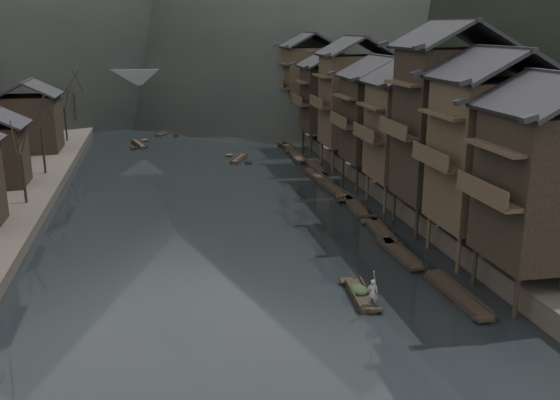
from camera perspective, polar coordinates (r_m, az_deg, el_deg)
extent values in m
plane|color=black|center=(42.90, -3.55, -6.34)|extent=(300.00, 300.00, 0.00)
cube|color=#2D2823|center=(90.28, 15.49, 5.42)|extent=(40.00, 200.00, 1.80)
cylinder|color=black|center=(37.86, 20.80, -8.35)|extent=(0.30, 0.30, 2.90)
cylinder|color=black|center=(41.66, 17.37, -5.83)|extent=(0.30, 0.30, 2.90)
cylinder|color=black|center=(39.33, 24.24, -7.83)|extent=(0.30, 0.30, 2.90)
cylinder|color=black|center=(43.00, 20.62, -5.45)|extent=(0.30, 0.30, 2.90)
cube|color=black|center=(39.65, 23.61, 1.11)|extent=(7.00, 6.00, 8.76)
cube|color=#31281B|center=(37.65, 18.51, 0.21)|extent=(1.20, 5.70, 0.25)
cylinder|color=#31281B|center=(43.46, 16.02, -4.81)|extent=(0.30, 0.30, 2.90)
cylinder|color=#31281B|center=(47.52, 13.43, -2.87)|extent=(0.30, 0.30, 2.90)
cylinder|color=#31281B|center=(44.75, 19.17, -4.49)|extent=(0.30, 0.30, 2.90)
cylinder|color=#31281B|center=(48.70, 16.39, -2.63)|extent=(0.30, 0.30, 2.90)
cube|color=#31281B|center=(45.29, 18.76, 4.04)|extent=(7.00, 6.00, 9.94)
cube|color=#31281B|center=(43.56, 14.11, 3.29)|extent=(1.20, 5.70, 0.25)
cylinder|color=black|center=(49.43, 12.39, -2.08)|extent=(0.30, 0.30, 2.90)
cylinder|color=black|center=(53.66, 10.39, -0.56)|extent=(0.30, 0.30, 2.90)
cylinder|color=black|center=(50.56, 15.26, -1.87)|extent=(0.30, 0.30, 2.90)
cylinder|color=black|center=(54.71, 13.07, -0.40)|extent=(0.30, 0.30, 2.90)
cube|color=black|center=(51.23, 15.01, 6.64)|extent=(7.00, 6.00, 11.78)
cube|color=#31281B|center=(49.71, 10.79, 5.95)|extent=(1.20, 5.70, 0.25)
cylinder|color=#31281B|center=(55.63, 9.57, 0.06)|extent=(0.30, 0.30, 2.90)
cylinder|color=#31281B|center=(59.99, 7.98, 1.27)|extent=(0.30, 0.30, 2.90)
cylinder|color=#31281B|center=(56.65, 12.18, 0.20)|extent=(0.30, 0.30, 2.90)
cylinder|color=#31281B|center=(60.93, 10.43, 1.38)|extent=(0.30, 0.30, 2.90)
cube|color=#31281B|center=(57.78, 11.89, 6.13)|extent=(7.00, 6.00, 8.46)
cube|color=#31281B|center=(56.42, 8.10, 5.66)|extent=(1.20, 5.70, 0.25)
cylinder|color=black|center=(62.93, 7.04, 1.98)|extent=(0.30, 0.30, 2.90)
cylinder|color=black|center=(67.39, 5.79, 2.93)|extent=(0.30, 0.30, 2.90)
cylinder|color=black|center=(63.83, 9.39, 2.08)|extent=(0.30, 0.30, 2.90)
cylinder|color=black|center=(68.22, 8.00, 3.01)|extent=(0.30, 0.30, 2.90)
cube|color=black|center=(65.13, 9.17, 7.29)|extent=(7.00, 6.00, 8.41)
cube|color=#31281B|center=(63.93, 5.76, 6.88)|extent=(1.20, 5.70, 0.25)
cylinder|color=#31281B|center=(71.32, 4.82, 3.66)|extent=(0.30, 0.30, 2.90)
cylinder|color=#31281B|center=(75.85, 3.83, 4.40)|extent=(0.30, 0.30, 2.90)
cylinder|color=#31281B|center=(72.11, 6.93, 3.73)|extent=(0.30, 0.30, 2.90)
cylinder|color=#31281B|center=(76.60, 5.83, 4.47)|extent=(0.30, 0.30, 2.90)
cube|color=#31281B|center=(73.46, 6.78, 9.02)|extent=(7.00, 6.00, 10.21)
cube|color=#31281B|center=(72.40, 3.71, 8.59)|extent=(1.20, 5.70, 0.25)
cylinder|color=black|center=(80.80, 2.89, 5.11)|extent=(0.30, 0.30, 2.90)
cylinder|color=black|center=(85.39, 2.11, 5.69)|extent=(0.30, 0.30, 2.90)
cylinder|color=black|center=(81.50, 4.77, 5.17)|extent=(0.30, 0.30, 2.90)
cylinder|color=black|center=(86.05, 3.90, 5.74)|extent=(0.30, 0.30, 2.90)
cube|color=black|center=(83.08, 4.64, 9.17)|extent=(7.00, 6.00, 8.29)
cube|color=#31281B|center=(82.14, 1.91, 8.84)|extent=(1.20, 5.70, 0.25)
cylinder|color=#31281B|center=(92.31, 1.09, 6.45)|extent=(0.30, 0.30, 2.90)
cylinder|color=#31281B|center=(96.95, 0.49, 6.90)|extent=(0.30, 0.30, 2.90)
cylinder|color=#31281B|center=(92.93, 2.76, 6.50)|extent=(0.30, 0.30, 2.90)
cylinder|color=#31281B|center=(97.54, 2.08, 6.94)|extent=(0.30, 0.30, 2.90)
cube|color=#31281B|center=(94.53, 2.67, 10.61)|extent=(7.00, 6.00, 10.37)
cube|color=#31281B|center=(93.71, 0.25, 10.27)|extent=(1.20, 5.70, 0.25)
cube|color=black|center=(83.71, -21.78, 6.68)|extent=(6.50, 6.50, 6.80)
cylinder|color=black|center=(59.05, -22.50, 2.06)|extent=(0.24, 0.24, 4.36)
cylinder|color=black|center=(70.30, -20.77, 4.51)|extent=(0.24, 0.24, 4.98)
cylinder|color=black|center=(89.69, -18.77, 6.74)|extent=(0.24, 0.24, 4.49)
cylinder|color=black|center=(100.75, -18.00, 7.95)|extent=(0.24, 0.24, 5.34)
cube|color=black|center=(39.98, 15.91, -8.41)|extent=(1.32, 6.87, 0.30)
cube|color=black|center=(39.91, 15.93, -8.17)|extent=(1.37, 6.74, 0.10)
cube|color=black|center=(42.67, 14.08, -6.51)|extent=(0.96, 0.87, 0.35)
cube|color=black|center=(37.27, 18.06, -10.18)|extent=(0.96, 0.87, 0.35)
cube|color=black|center=(46.05, 10.80, -4.83)|extent=(1.19, 6.40, 0.30)
cube|color=black|center=(45.99, 10.82, -4.62)|extent=(1.25, 6.28, 0.10)
cube|color=black|center=(48.71, 9.54, -3.45)|extent=(0.95, 0.80, 0.34)
cube|color=black|center=(43.36, 12.25, -6.03)|extent=(0.95, 0.80, 0.34)
cube|color=black|center=(50.29, 9.21, -2.98)|extent=(1.53, 6.02, 0.30)
cube|color=black|center=(50.23, 9.22, -2.79)|extent=(1.58, 5.91, 0.10)
cube|color=black|center=(52.73, 7.95, -1.89)|extent=(0.99, 0.80, 0.32)
cube|color=black|center=(47.81, 10.63, -3.87)|extent=(0.99, 0.80, 0.32)
cube|color=black|center=(57.24, 6.86, -0.59)|extent=(1.83, 6.97, 0.30)
cube|color=black|center=(57.19, 6.87, -0.42)|extent=(1.87, 6.84, 0.10)
cube|color=black|center=(60.12, 5.59, 0.38)|extent=(1.02, 0.94, 0.35)
cube|color=black|center=(54.33, 8.28, -1.38)|extent=(1.02, 0.94, 0.35)
cube|color=black|center=(62.40, 5.06, 0.83)|extent=(1.74, 7.71, 0.30)
cube|color=black|center=(62.35, 5.06, 0.99)|extent=(1.78, 7.56, 0.10)
cube|color=black|center=(65.85, 4.44, 1.76)|extent=(1.01, 1.01, 0.37)
cube|color=black|center=(58.89, 5.75, 0.05)|extent=(1.01, 1.01, 0.37)
cube|color=black|center=(68.50, 3.30, 2.20)|extent=(1.47, 6.16, 0.30)
cube|color=black|center=(68.46, 3.30, 2.35)|extent=(1.52, 6.04, 0.10)
cube|color=black|center=(71.27, 2.86, 2.86)|extent=(0.98, 0.81, 0.33)
cube|color=black|center=(65.68, 3.77, 1.73)|extent=(0.98, 0.81, 0.33)
cube|color=black|center=(72.91, 3.23, 3.03)|extent=(1.42, 6.16, 0.30)
cube|color=black|center=(72.87, 3.23, 3.17)|extent=(1.47, 6.04, 0.10)
cube|color=black|center=(75.62, 2.57, 3.60)|extent=(0.97, 0.80, 0.33)
cube|color=black|center=(70.16, 3.94, 2.63)|extent=(0.97, 0.80, 0.33)
cube|color=black|center=(78.67, 1.51, 3.98)|extent=(1.50, 7.13, 0.30)
cube|color=black|center=(78.63, 1.51, 4.11)|extent=(1.55, 6.99, 0.10)
cube|color=black|center=(81.85, 0.86, 4.55)|extent=(0.98, 0.92, 0.35)
cube|color=black|center=(75.45, 2.21, 3.58)|extent=(0.98, 0.92, 0.35)
cube|color=black|center=(85.23, 0.68, 4.89)|extent=(1.12, 6.02, 0.30)
cube|color=black|center=(85.19, 0.68, 5.01)|extent=(1.18, 5.90, 0.10)
cube|color=black|center=(87.99, 0.30, 5.33)|extent=(0.94, 0.75, 0.33)
cube|color=black|center=(82.42, 1.08, 4.62)|extent=(0.94, 0.75, 0.33)
cube|color=black|center=(89.74, -0.18, 5.44)|extent=(1.50, 7.16, 0.30)
cube|color=black|center=(89.71, -0.18, 5.56)|extent=(1.54, 7.02, 0.10)
cube|color=black|center=(93.05, -0.46, 5.90)|extent=(0.98, 0.92, 0.35)
cube|color=black|center=(86.39, 0.13, 5.14)|extent=(0.98, 0.92, 0.35)
cube|color=black|center=(95.22, -0.84, 6.03)|extent=(1.82, 7.74, 0.30)
cube|color=black|center=(95.19, -0.84, 6.14)|extent=(1.86, 7.59, 0.10)
cube|color=black|center=(98.82, -1.03, 6.47)|extent=(1.02, 1.02, 0.37)
cube|color=black|center=(91.58, -0.65, 5.74)|extent=(1.02, 1.02, 0.37)
cube|color=black|center=(103.15, -1.26, 6.78)|extent=(1.32, 7.50, 0.30)
cube|color=black|center=(103.13, -1.26, 6.87)|extent=(1.37, 7.36, 0.10)
cube|color=black|center=(106.61, -1.65, 7.14)|extent=(0.96, 0.94, 0.36)
cube|color=black|center=(99.66, -0.84, 6.55)|extent=(0.96, 0.94, 0.36)
cube|color=black|center=(77.56, -3.79, 3.78)|extent=(2.80, 4.90, 0.30)
cube|color=black|center=(77.52, -3.79, 3.91)|extent=(2.81, 4.83, 0.10)
cube|color=black|center=(79.53, -4.64, 4.17)|extent=(1.02, 0.89, 0.30)
cube|color=black|center=(75.54, -2.90, 3.59)|extent=(1.02, 0.89, 0.30)
cube|color=black|center=(89.27, -12.74, 5.00)|extent=(2.37, 5.81, 0.30)
cube|color=black|center=(89.23, -12.75, 5.12)|extent=(2.39, 5.71, 0.10)
cube|color=black|center=(91.85, -12.29, 5.41)|extent=(1.00, 0.90, 0.32)
cube|color=black|center=(86.64, -13.23, 4.75)|extent=(1.00, 0.90, 0.32)
cube|color=black|center=(97.93, -10.32, 6.05)|extent=(3.62, 4.89, 0.30)
cube|color=black|center=(97.90, -10.33, 6.15)|extent=(3.61, 4.83, 0.10)
cube|color=black|center=(99.96, -11.12, 6.28)|extent=(1.06, 1.00, 0.30)
cube|color=black|center=(95.87, -9.50, 5.97)|extent=(1.06, 1.00, 0.30)
cube|color=black|center=(109.65, -5.32, 7.24)|extent=(1.11, 5.34, 0.30)
cube|color=black|center=(109.63, -5.32, 7.33)|extent=(1.16, 5.23, 0.10)
cube|color=black|center=(112.14, -5.49, 7.50)|extent=(0.86, 0.68, 0.31)
cube|color=black|center=(107.13, -5.15, 7.12)|extent=(0.86, 0.68, 0.31)
cube|color=#4C4C4F|center=(111.94, -8.64, 10.94)|extent=(40.00, 6.00, 1.60)
cube|color=#4C4C4F|center=(109.15, -8.60, 11.51)|extent=(40.00, 0.50, 1.00)
cube|color=#4C4C4F|center=(114.53, -8.73, 11.69)|extent=(40.00, 0.50, 1.00)
cube|color=#4C4C4F|center=(112.56, -15.76, 8.51)|extent=(3.20, 6.00, 6.40)
cube|color=#4C4C4F|center=(112.21, -10.87, 8.79)|extent=(3.20, 6.00, 6.40)
cube|color=#4C4C4F|center=(112.62, -6.24, 9.00)|extent=(3.20, 6.00, 6.40)
cube|color=#4C4C4F|center=(113.82, -1.41, 9.16)|extent=(3.20, 6.00, 6.40)
cube|color=black|center=(38.79, 7.35, -8.67)|extent=(1.38, 4.62, 0.30)
cube|color=black|center=(38.72, 7.36, -8.43)|extent=(1.42, 4.53, 0.10)
cube|color=black|center=(40.58, 6.14, -7.29)|extent=(0.89, 0.64, 0.29)
cube|color=black|center=(36.93, 8.71, -9.79)|extent=(0.89, 0.64, 0.29)
ellipsoid|color=black|center=(38.74, 7.25, -7.72)|extent=(1.09, 1.42, 0.65)
imported|color=slate|center=(36.89, 8.48, -8.09)|extent=(0.74, 0.62, 1.72)
cylinder|color=#8C7A51|center=(36.01, 8.95, -4.32)|extent=(1.42, 2.70, 3.41)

